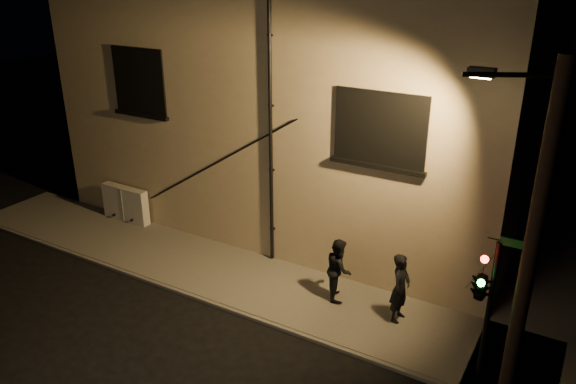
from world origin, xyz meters
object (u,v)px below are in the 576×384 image
Objects in this scene: traffic_signal at (482,285)px; pedestrian_b at (339,269)px; pedestrian_a at (400,288)px; streetlamp_pole at (529,240)px; utility_cabinet at (126,204)px.

pedestrian_b is at bearing 160.72° from traffic_signal.
pedestrian_a is 0.26× the size of streetlamp_pole.
streetlamp_pole is at bearing -114.96° from pedestrian_a.
streetlamp_pole is (13.94, -2.52, 3.25)m from utility_cabinet.
utility_cabinet is at bearing 169.74° from streetlamp_pole.
pedestrian_a is 1.06× the size of pedestrian_b.
pedestrian_b is 0.24× the size of streetlamp_pole.
traffic_signal reaches higher than pedestrian_a.
traffic_signal reaches higher than pedestrian_b.
pedestrian_b reaches higher than utility_cabinet.
pedestrian_a is at bearing -123.19° from pedestrian_b.
traffic_signal is (2.20, -1.26, 1.47)m from pedestrian_a.
traffic_signal reaches higher than utility_cabinet.
utility_cabinet is at bearing 89.04° from pedestrian_a.
traffic_signal is 1.71m from streetlamp_pole.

